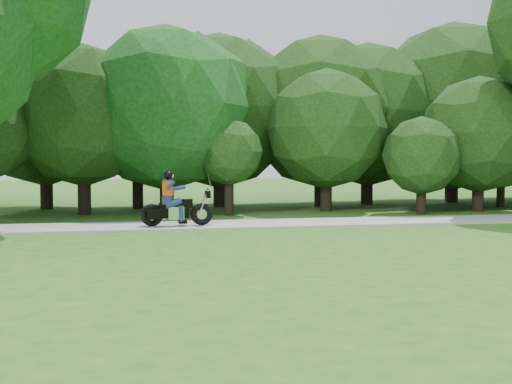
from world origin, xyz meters
name	(u,v)px	position (x,y,z in m)	size (l,w,h in m)	color
ground	(451,270)	(0.00, 0.00, 0.00)	(100.00, 100.00, 0.00)	#275A19
walkway	(315,223)	(0.00, 8.00, 0.03)	(60.00, 2.20, 0.06)	#999994
tree_line	(286,114)	(0.89, 14.91, 3.71)	(38.94, 11.65, 7.83)	black
touring_motorcycle	(172,206)	(-4.19, 7.63, 0.61)	(2.00, 0.57, 1.52)	black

